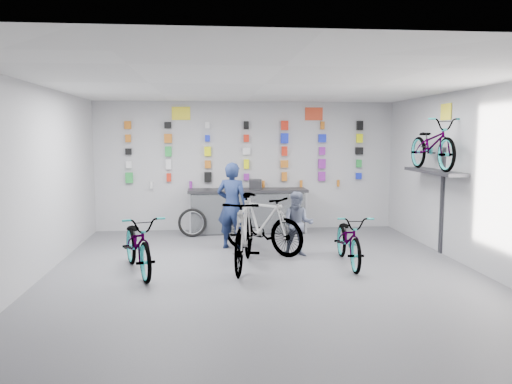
{
  "coord_description": "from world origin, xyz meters",
  "views": [
    {
      "loc": [
        -0.86,
        -7.7,
        2.22
      ],
      "look_at": [
        -0.01,
        1.4,
        1.18
      ],
      "focal_mm": 35.0,
      "sensor_mm": 36.0,
      "label": 1
    }
  ],
  "objects": [
    {
      "name": "wall_back",
      "position": [
        0.0,
        4.0,
        1.5
      ],
      "size": [
        7.0,
        0.0,
        7.0
      ],
      "primitive_type": "plane",
      "rotation": [
        1.57,
        0.0,
        0.0
      ],
      "color": "#B4B4B7",
      "rests_on": "floor"
    },
    {
      "name": "bike_service",
      "position": [
        0.11,
        1.53,
        0.57
      ],
      "size": [
        1.73,
        1.69,
        1.13
      ],
      "primitive_type": "imported",
      "rotation": [
        0.0,
        0.0,
        0.8
      ],
      "color": "gray",
      "rests_on": "floor"
    },
    {
      "name": "bike_left",
      "position": [
        -2.02,
        0.33,
        0.49
      ],
      "size": [
        1.22,
        1.97,
        0.98
      ],
      "primitive_type": "imported",
      "rotation": [
        0.0,
        0.0,
        0.33
      ],
      "color": "gray",
      "rests_on": "floor"
    },
    {
      "name": "bike_center",
      "position": [
        -0.3,
        0.47,
        0.61
      ],
      "size": [
        0.96,
        2.1,
        1.22
      ],
      "primitive_type": "imported",
      "rotation": [
        0.0,
        0.0,
        -0.2
      ],
      "color": "gray",
      "rests_on": "floor"
    },
    {
      "name": "wall_left",
      "position": [
        -3.5,
        0.0,
        1.5
      ],
      "size": [
        0.0,
        8.0,
        8.0
      ],
      "primitive_type": "plane",
      "rotation": [
        1.57,
        0.0,
        1.57
      ],
      "color": "#B4B4B7",
      "rests_on": "floor"
    },
    {
      "name": "merch_wall",
      "position": [
        0.08,
        3.93,
        1.79
      ],
      "size": [
        5.57,
        0.08,
        1.56
      ],
      "color": "green",
      "rests_on": "wall_back"
    },
    {
      "name": "sign_left",
      "position": [
        -1.5,
        3.98,
        2.72
      ],
      "size": [
        0.42,
        0.02,
        0.3
      ],
      "primitive_type": "cube",
      "color": "yellow",
      "rests_on": "wall_back"
    },
    {
      "name": "counter",
      "position": [
        0.0,
        3.54,
        0.49
      ],
      "size": [
        2.7,
        0.66,
        1.0
      ],
      "color": "black",
      "rests_on": "floor"
    },
    {
      "name": "bike_wall",
      "position": [
        3.25,
        1.2,
        2.05
      ],
      "size": [
        0.63,
        1.8,
        0.95
      ],
      "primitive_type": "imported",
      "color": "gray",
      "rests_on": "wall_bracket"
    },
    {
      "name": "sign_side",
      "position": [
        3.48,
        1.2,
        2.65
      ],
      "size": [
        0.02,
        0.4,
        0.3
      ],
      "primitive_type": "cube",
      "color": "yellow",
      "rests_on": "wall_right"
    },
    {
      "name": "floor",
      "position": [
        0.0,
        0.0,
        0.0
      ],
      "size": [
        8.0,
        8.0,
        0.0
      ],
      "primitive_type": "plane",
      "color": "#535358",
      "rests_on": "ground"
    },
    {
      "name": "sign_right",
      "position": [
        1.6,
        3.98,
        2.72
      ],
      "size": [
        0.42,
        0.02,
        0.3
      ],
      "primitive_type": "cube",
      "color": "#DD4425",
      "rests_on": "wall_back"
    },
    {
      "name": "clerk",
      "position": [
        -0.43,
        1.96,
        0.85
      ],
      "size": [
        0.72,
        0.59,
        1.7
      ],
      "primitive_type": "imported",
      "rotation": [
        0.0,
        0.0,
        2.79
      ],
      "color": "#17244A",
      "rests_on": "floor"
    },
    {
      "name": "bike_right",
      "position": [
        1.51,
        0.52,
        0.45
      ],
      "size": [
        0.69,
        1.74,
        0.9
      ],
      "primitive_type": "imported",
      "rotation": [
        0.0,
        0.0,
        -0.06
      ],
      "color": "gray",
      "rests_on": "floor"
    },
    {
      "name": "wall_bracket",
      "position": [
        3.33,
        1.2,
        1.46
      ],
      "size": [
        0.39,
        1.9,
        2.0
      ],
      "color": "#333338",
      "rests_on": "wall_right"
    },
    {
      "name": "register",
      "position": [
        0.18,
        3.55,
        1.11
      ],
      "size": [
        0.31,
        0.33,
        0.22
      ],
      "primitive_type": "cube",
      "rotation": [
        0.0,
        0.0,
        -0.11
      ],
      "color": "black",
      "rests_on": "counter"
    },
    {
      "name": "spare_wheel",
      "position": [
        -1.25,
        3.17,
        0.31
      ],
      "size": [
        0.63,
        0.17,
        0.63
      ],
      "rotation": [
        0.0,
        0.0,
        -0.04
      ],
      "color": "black",
      "rests_on": "floor"
    },
    {
      "name": "wall_front",
      "position": [
        0.0,
        -4.0,
        1.5
      ],
      "size": [
        7.0,
        0.0,
        7.0
      ],
      "primitive_type": "plane",
      "rotation": [
        -1.57,
        0.0,
        0.0
      ],
      "color": "#B4B4B7",
      "rests_on": "floor"
    },
    {
      "name": "customer",
      "position": [
        0.75,
        1.23,
        0.6
      ],
      "size": [
        0.67,
        0.58,
        1.2
      ],
      "primitive_type": "imported",
      "rotation": [
        0.0,
        0.0,
        -0.24
      ],
      "color": "slate",
      "rests_on": "floor"
    },
    {
      "name": "wall_right",
      "position": [
        3.5,
        0.0,
        1.5
      ],
      "size": [
        0.0,
        8.0,
        8.0
      ],
      "primitive_type": "plane",
      "rotation": [
        1.57,
        0.0,
        -1.57
      ],
      "color": "#B4B4B7",
      "rests_on": "floor"
    },
    {
      "name": "ceiling",
      "position": [
        0.0,
        0.0,
        3.0
      ],
      "size": [
        8.0,
        8.0,
        0.0
      ],
      "primitive_type": "plane",
      "rotation": [
        3.14,
        0.0,
        0.0
      ],
      "color": "white",
      "rests_on": "wall_back"
    }
  ]
}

